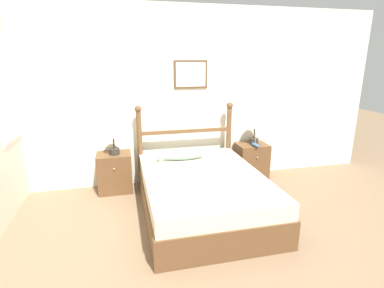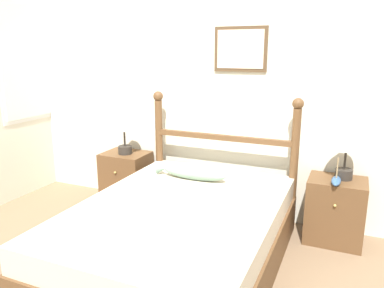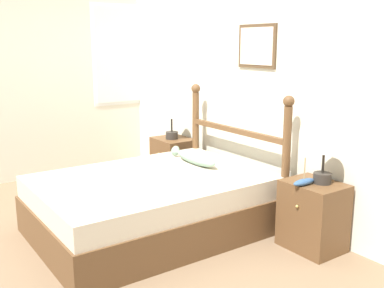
% 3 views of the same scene
% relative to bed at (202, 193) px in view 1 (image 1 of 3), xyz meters
% --- Properties ---
extents(ground_plane, '(16.00, 16.00, 0.00)m').
position_rel_bed_xyz_m(ground_plane, '(-0.12, -0.60, -0.25)').
color(ground_plane, '#7A6047').
extents(wall_back, '(6.40, 0.08, 2.55)m').
position_rel_bed_xyz_m(wall_back, '(-0.12, 1.13, 1.03)').
color(wall_back, beige).
rests_on(wall_back, ground_plane).
extents(bed, '(1.41, 1.96, 0.50)m').
position_rel_bed_xyz_m(bed, '(0.00, 0.00, 0.00)').
color(bed, brown).
rests_on(bed, ground_plane).
extents(headboard, '(1.43, 0.10, 1.20)m').
position_rel_bed_xyz_m(headboard, '(0.00, 0.94, 0.42)').
color(headboard, brown).
rests_on(headboard, ground_plane).
extents(nightstand_left, '(0.46, 0.39, 0.55)m').
position_rel_bed_xyz_m(nightstand_left, '(-1.04, 0.88, 0.03)').
color(nightstand_left, brown).
rests_on(nightstand_left, ground_plane).
extents(nightstand_right, '(0.46, 0.39, 0.55)m').
position_rel_bed_xyz_m(nightstand_right, '(1.04, 0.88, 0.03)').
color(nightstand_right, brown).
rests_on(nightstand_right, ground_plane).
extents(table_lamp_left, '(0.24, 0.24, 0.44)m').
position_rel_bed_xyz_m(table_lamp_left, '(-1.02, 0.86, 0.61)').
color(table_lamp_left, '#2D2823').
rests_on(table_lamp_left, nightstand_left).
extents(table_lamp_right, '(0.24, 0.24, 0.44)m').
position_rel_bed_xyz_m(table_lamp_right, '(1.08, 0.92, 0.61)').
color(table_lamp_right, '#2D2823').
rests_on(table_lamp_right, nightstand_right).
extents(model_boat, '(0.07, 0.22, 0.22)m').
position_rel_bed_xyz_m(model_boat, '(1.03, 0.77, 0.33)').
color(model_boat, '#335684').
rests_on(model_boat, nightstand_right).
extents(fish_pillow, '(0.65, 0.14, 0.12)m').
position_rel_bed_xyz_m(fish_pillow, '(-0.14, 0.55, 0.31)').
color(fish_pillow, gray).
rests_on(fish_pillow, bed).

